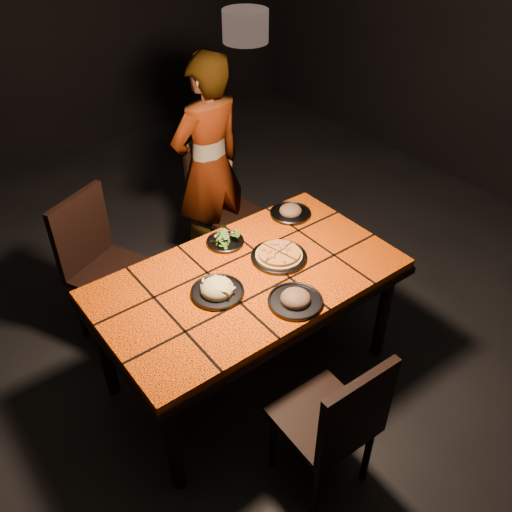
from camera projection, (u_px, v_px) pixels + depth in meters
room_shell at (247, 145)px, 2.39m from camera, size 6.04×7.04×3.08m
dining_table at (248, 287)px, 2.90m from camera, size 1.62×0.92×0.75m
chair_near at (337, 421)px, 2.42m from camera, size 0.42×0.42×0.89m
chair_far_left at (100, 258)px, 3.29m from camera, size 0.57×0.57×0.95m
chair_far_right at (218, 198)px, 3.94m from camera, size 0.44×0.44×0.87m
diner at (209, 167)px, 3.71m from camera, size 0.60×0.42×1.57m
pendant_lamp at (245, 21)px, 2.07m from camera, size 0.18×0.18×1.06m
plate_pizza at (279, 256)px, 2.95m from camera, size 0.31×0.31×0.04m
plate_pasta at (217, 290)px, 2.72m from camera, size 0.27×0.27×0.09m
plate_salad at (225, 239)px, 3.06m from camera, size 0.22×0.22×0.07m
plate_mushroom_a at (295, 299)px, 2.67m from camera, size 0.28×0.28×0.09m
plate_mushroom_b at (291, 211)px, 3.30m from camera, size 0.25×0.25×0.08m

